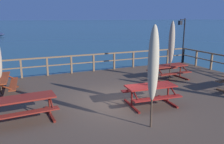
% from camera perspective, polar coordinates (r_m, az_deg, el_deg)
% --- Properties ---
extents(ground_plane, '(600.00, 600.00, 0.00)m').
position_cam_1_polar(ground_plane, '(9.59, 1.98, -10.89)').
color(ground_plane, '#2D5B6B').
extents(wooden_deck, '(15.68, 10.89, 0.68)m').
position_cam_1_polar(wooden_deck, '(9.46, 2.00, -9.01)').
color(wooden_deck, brown).
rests_on(wooden_deck, ground).
extents(railing_waterside_far, '(15.48, 0.10, 1.09)m').
position_cam_1_polar(railing_waterside_far, '(13.93, -7.37, 2.89)').
color(railing_waterside_far, brown).
rests_on(railing_waterside_far, wooden_deck).
extents(picnic_table_back_right, '(2.24, 1.52, 0.78)m').
position_cam_1_polar(picnic_table_back_right, '(8.00, -21.87, -7.36)').
color(picnic_table_back_right, maroon).
rests_on(picnic_table_back_right, wooden_deck).
extents(picnic_table_back_left, '(1.99, 1.43, 0.78)m').
position_cam_1_polar(picnic_table_back_left, '(12.70, 14.02, 0.76)').
color(picnic_table_back_left, maroon).
rests_on(picnic_table_back_left, wooden_deck).
extents(picnic_table_front_left, '(2.03, 1.56, 0.78)m').
position_cam_1_polar(picnic_table_front_left, '(8.85, 9.62, -4.59)').
color(picnic_table_front_left, maroon).
rests_on(picnic_table_front_left, wooden_deck).
extents(patio_umbrella_tall_mid_right, '(0.32, 0.32, 3.11)m').
position_cam_1_polar(patio_umbrella_tall_mid_right, '(12.44, 14.69, 7.09)').
color(patio_umbrella_tall_mid_right, '#4C3828').
rests_on(patio_umbrella_tall_mid_right, wooden_deck).
extents(patio_umbrella_short_front, '(0.32, 0.32, 2.49)m').
position_cam_1_polar(patio_umbrella_short_front, '(8.56, 10.25, 1.82)').
color(patio_umbrella_short_front, '#4C3828').
rests_on(patio_umbrella_short_front, wooden_deck).
extents(patio_umbrella_tall_back_left, '(0.32, 0.32, 3.10)m').
position_cam_1_polar(patio_umbrella_tall_back_left, '(6.65, 10.30, 1.93)').
color(patio_umbrella_tall_back_left, '#4C3828').
rests_on(patio_umbrella_tall_back_left, wooden_deck).
extents(lamp_post_hooked, '(0.67, 0.30, 3.20)m').
position_cam_1_polar(lamp_post_hooked, '(16.56, 17.19, 8.92)').
color(lamp_post_hooked, black).
rests_on(lamp_post_hooked, wooden_deck).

